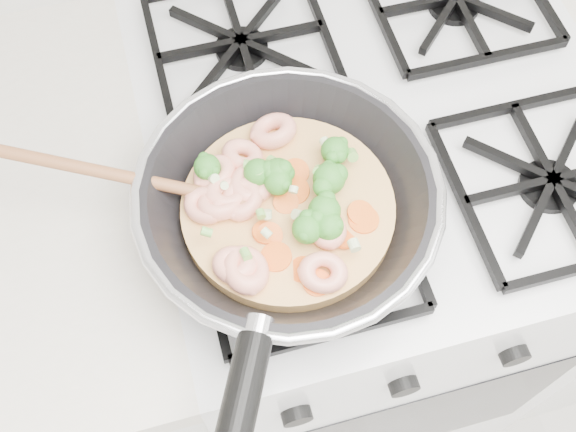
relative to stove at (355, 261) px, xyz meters
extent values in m
cube|color=white|center=(0.00, 0.00, -0.01)|extent=(0.60, 0.60, 0.90)
cube|color=black|center=(0.00, -0.30, -0.01)|extent=(0.48, 0.00, 0.40)
cube|color=black|center=(0.00, 0.00, 0.45)|extent=(0.56, 0.56, 0.02)
torus|color=silver|center=(-0.16, -0.12, 0.52)|extent=(0.33, 0.33, 0.01)
cylinder|color=black|center=(-0.27, -0.34, 0.52)|extent=(0.10, 0.17, 0.03)
cylinder|color=#EAB265|center=(-0.16, -0.12, 0.49)|extent=(0.23, 0.23, 0.02)
ellipsoid|color=#975B36|center=(-0.21, -0.10, 0.51)|extent=(0.06, 0.06, 0.02)
cylinder|color=#975B36|center=(-0.34, -0.05, 0.53)|extent=(0.25, 0.11, 0.08)
torus|color=#F7AC92|center=(-0.22, -0.19, 0.51)|extent=(0.06, 0.06, 0.03)
torus|color=#F7AC92|center=(-0.21, -0.11, 0.51)|extent=(0.07, 0.07, 0.02)
torus|color=#F7AC92|center=(-0.15, -0.21, 0.51)|extent=(0.07, 0.07, 0.03)
torus|color=#F7AC92|center=(-0.19, -0.09, 0.51)|extent=(0.08, 0.08, 0.03)
torus|color=#F7AC92|center=(-0.22, -0.10, 0.51)|extent=(0.05, 0.06, 0.02)
torus|color=#F7AC92|center=(-0.23, -0.07, 0.51)|extent=(0.07, 0.07, 0.03)
torus|color=#F7AC92|center=(-0.23, -0.11, 0.51)|extent=(0.05, 0.06, 0.03)
torus|color=#F7AC92|center=(-0.25, -0.10, 0.51)|extent=(0.07, 0.07, 0.03)
torus|color=#F7AC92|center=(-0.23, -0.18, 0.51)|extent=(0.07, 0.07, 0.02)
torus|color=#F7AC92|center=(-0.15, -0.03, 0.51)|extent=(0.06, 0.06, 0.03)
torus|color=#F7AC92|center=(-0.13, -0.16, 0.51)|extent=(0.05, 0.05, 0.02)
torus|color=#F7AC92|center=(-0.19, -0.05, 0.51)|extent=(0.07, 0.07, 0.03)
ellipsoid|color=#40912F|center=(-0.23, -0.06, 0.52)|extent=(0.04, 0.04, 0.03)
ellipsoid|color=#40912F|center=(-0.10, -0.08, 0.52)|extent=(0.04, 0.04, 0.03)
ellipsoid|color=#40912F|center=(-0.17, -0.10, 0.52)|extent=(0.04, 0.04, 0.03)
ellipsoid|color=#40912F|center=(-0.15, -0.16, 0.52)|extent=(0.04, 0.04, 0.03)
ellipsoid|color=#40912F|center=(-0.18, -0.09, 0.52)|extent=(0.04, 0.04, 0.03)
ellipsoid|color=#40912F|center=(-0.11, -0.11, 0.52)|extent=(0.05, 0.05, 0.04)
ellipsoid|color=#40912F|center=(-0.13, -0.17, 0.52)|extent=(0.04, 0.04, 0.03)
ellipsoid|color=#40912F|center=(-0.13, -0.15, 0.52)|extent=(0.05, 0.05, 0.03)
ellipsoid|color=#40912F|center=(-0.16, -0.09, 0.52)|extent=(0.04, 0.04, 0.03)
cylinder|color=orange|center=(-0.22, -0.19, 0.50)|extent=(0.04, 0.04, 0.01)
cylinder|color=orange|center=(-0.19, -0.15, 0.50)|extent=(0.04, 0.04, 0.01)
cylinder|color=orange|center=(-0.17, -0.20, 0.50)|extent=(0.03, 0.03, 0.01)
cylinder|color=orange|center=(-0.19, -0.15, 0.50)|extent=(0.04, 0.04, 0.01)
cylinder|color=orange|center=(-0.19, -0.18, 0.50)|extent=(0.04, 0.04, 0.00)
cylinder|color=orange|center=(-0.14, -0.08, 0.50)|extent=(0.04, 0.04, 0.01)
cylinder|color=orange|center=(-0.09, -0.16, 0.50)|extent=(0.04, 0.04, 0.00)
cylinder|color=orange|center=(-0.16, -0.22, 0.50)|extent=(0.04, 0.04, 0.01)
cylinder|color=orange|center=(-0.15, -0.11, 0.50)|extent=(0.04, 0.04, 0.01)
cylinder|color=orange|center=(-0.09, -0.15, 0.50)|extent=(0.03, 0.03, 0.01)
cylinder|color=orange|center=(-0.16, -0.12, 0.50)|extent=(0.04, 0.04, 0.01)
cylinder|color=orange|center=(-0.22, -0.06, 0.50)|extent=(0.03, 0.03, 0.00)
cylinder|color=orange|center=(-0.11, -0.17, 0.50)|extent=(0.04, 0.04, 0.01)
cylinder|color=beige|center=(-0.16, -0.16, 0.52)|extent=(0.01, 0.01, 0.01)
cylinder|color=beige|center=(-0.22, -0.09, 0.51)|extent=(0.01, 0.01, 0.01)
cylinder|color=beige|center=(-0.11, -0.20, 0.52)|extent=(0.01, 0.01, 0.01)
cylinder|color=beige|center=(-0.10, -0.07, 0.52)|extent=(0.01, 0.01, 0.01)
cylinder|color=beige|center=(-0.23, -0.08, 0.52)|extent=(0.01, 0.01, 0.01)
cylinder|color=#72B849|center=(-0.16, -0.07, 0.51)|extent=(0.01, 0.01, 0.01)
cylinder|color=#72B849|center=(-0.22, -0.18, 0.52)|extent=(0.01, 0.01, 0.01)
cylinder|color=beige|center=(-0.19, -0.13, 0.51)|extent=(0.01, 0.01, 0.01)
cylinder|color=#72B849|center=(-0.12, -0.10, 0.52)|extent=(0.01, 0.01, 0.01)
cylinder|color=beige|center=(-0.17, -0.10, 0.51)|extent=(0.01, 0.01, 0.01)
cylinder|color=#72B849|center=(-0.19, -0.14, 0.52)|extent=(0.01, 0.01, 0.01)
cylinder|color=beige|center=(-0.19, -0.16, 0.52)|extent=(0.01, 0.01, 0.01)
cylinder|color=beige|center=(-0.15, -0.12, 0.52)|extent=(0.01, 0.01, 0.01)
cylinder|color=#72B849|center=(-0.18, -0.09, 0.52)|extent=(0.01, 0.01, 0.01)
cylinder|color=beige|center=(-0.09, -0.08, 0.52)|extent=(0.01, 0.01, 0.01)
cylinder|color=#72B849|center=(-0.19, -0.07, 0.52)|extent=(0.01, 0.01, 0.01)
cylinder|color=#72B849|center=(-0.25, -0.14, 0.52)|extent=(0.01, 0.01, 0.01)
cylinder|color=beige|center=(-0.15, -0.14, 0.51)|extent=(0.01, 0.01, 0.01)
cylinder|color=#72B849|center=(-0.08, -0.09, 0.51)|extent=(0.01, 0.01, 0.01)
camera|label=1|loc=(-0.25, -0.47, 1.14)|focal=42.90mm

